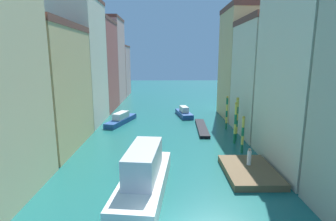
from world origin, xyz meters
name	(u,v)px	position (x,y,z in m)	size (l,w,h in m)	color
ground_plane	(165,126)	(0.00, 24.50, 0.00)	(154.00, 154.00, 0.00)	#1E6B66
building_left_1	(47,87)	(-12.67, 15.85, 6.72)	(6.37, 11.88, 13.42)	#DBB77A
building_left_2	(79,62)	(-12.67, 26.83, 9.15)	(6.37, 10.03, 18.27)	beige
building_left_3	(97,65)	(-12.67, 37.05, 8.32)	(6.37, 10.44, 16.62)	#B25147
building_left_4	(108,60)	(-12.67, 47.16, 9.14)	(6.37, 9.93, 18.25)	tan
building_left_5	(116,71)	(-12.67, 56.97, 6.39)	(6.37, 8.88, 12.77)	tan
building_right_1	(316,41)	(12.67, 10.24, 11.16)	(6.37, 10.55, 22.29)	beige
building_right_2	(265,77)	(12.67, 20.79, 7.33)	(6.37, 10.00, 14.64)	beige
building_right_3	(243,63)	(12.67, 30.57, 8.85)	(6.37, 9.53, 17.67)	#DBB77A
waterfront_dock	(249,171)	(7.16, 8.41, 0.27)	(4.16, 6.23, 0.55)	brown
person_on_dock	(249,157)	(7.32, 9.17, 1.25)	(0.36, 0.36, 1.52)	white
mooring_pole_0	(243,134)	(7.98, 13.52, 2.02)	(0.30, 0.30, 3.95)	#197247
mooring_pole_1	(235,123)	(8.02, 16.62, 2.48)	(0.30, 0.30, 4.87)	#197247
mooring_pole_2	(237,118)	(8.55, 18.02, 2.65)	(0.36, 0.36, 5.20)	#197247
mooring_pole_3	(227,113)	(8.46, 22.75, 2.37)	(0.30, 0.30, 4.65)	#197247
vaporetto_white	(144,175)	(-1.61, 5.51, 1.31)	(4.09, 10.22, 3.46)	white
gondola_black	(202,128)	(5.10, 22.87, 0.18)	(1.72, 9.11, 0.37)	black
motorboat_0	(121,119)	(-6.70, 26.43, 0.60)	(3.90, 7.89, 1.65)	#234C93
motorboat_1	(184,113)	(3.21, 31.15, 0.56)	(2.76, 6.23, 1.66)	#234C93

